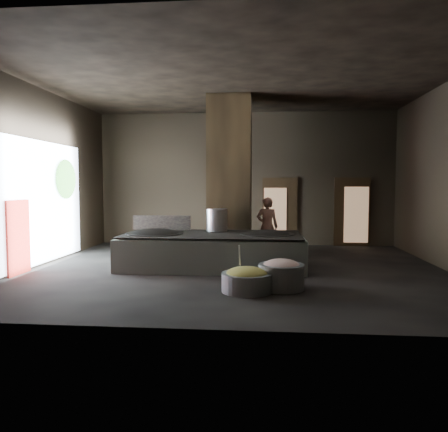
# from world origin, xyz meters

# --- Properties ---
(floor) EXTENTS (10.00, 9.00, 0.10)m
(floor) POSITION_xyz_m (0.00, 0.00, -0.05)
(floor) COLOR black
(floor) RESTS_ON ground
(ceiling) EXTENTS (10.00, 9.00, 0.10)m
(ceiling) POSITION_xyz_m (0.00, 0.00, 4.55)
(ceiling) COLOR black
(ceiling) RESTS_ON back_wall
(back_wall) EXTENTS (10.00, 0.10, 4.50)m
(back_wall) POSITION_xyz_m (0.00, 4.55, 2.25)
(back_wall) COLOR black
(back_wall) RESTS_ON ground
(front_wall) EXTENTS (10.00, 0.10, 4.50)m
(front_wall) POSITION_xyz_m (0.00, -4.55, 2.25)
(front_wall) COLOR black
(front_wall) RESTS_ON ground
(left_wall) EXTENTS (0.10, 9.00, 4.50)m
(left_wall) POSITION_xyz_m (-5.05, 0.00, 2.25)
(left_wall) COLOR black
(left_wall) RESTS_ON ground
(pillar) EXTENTS (1.20, 1.20, 4.50)m
(pillar) POSITION_xyz_m (-0.30, 1.90, 2.25)
(pillar) COLOR black
(pillar) RESTS_ON ground
(hearth_platform) EXTENTS (4.50, 2.21, 0.78)m
(hearth_platform) POSITION_xyz_m (-0.60, 0.22, 0.39)
(hearth_platform) COLOR #B1C1AE
(hearth_platform) RESTS_ON ground
(platform_cap) EXTENTS (4.37, 2.10, 0.03)m
(platform_cap) POSITION_xyz_m (-0.60, 0.22, 0.82)
(platform_cap) COLOR black
(platform_cap) RESTS_ON hearth_platform
(wok_left) EXTENTS (1.41, 1.41, 0.39)m
(wok_left) POSITION_xyz_m (-2.05, 0.17, 0.75)
(wok_left) COLOR black
(wok_left) RESTS_ON hearth_platform
(wok_left_rim) EXTENTS (1.44, 1.44, 0.05)m
(wok_left_rim) POSITION_xyz_m (-2.05, 0.17, 0.82)
(wok_left_rim) COLOR black
(wok_left_rim) RESTS_ON hearth_platform
(wok_right) EXTENTS (1.31, 1.31, 0.37)m
(wok_right) POSITION_xyz_m (0.75, 0.27, 0.75)
(wok_right) COLOR black
(wok_right) RESTS_ON hearth_platform
(wok_right_rim) EXTENTS (1.34, 1.34, 0.05)m
(wok_right_rim) POSITION_xyz_m (0.75, 0.27, 0.82)
(wok_right_rim) COLOR black
(wok_right_rim) RESTS_ON hearth_platform
(stock_pot) EXTENTS (0.54, 0.54, 0.58)m
(stock_pot) POSITION_xyz_m (-0.55, 0.77, 1.13)
(stock_pot) COLOR #A6A8AE
(stock_pot) RESTS_ON hearth_platform
(splash_guard) EXTENTS (1.55, 0.09, 0.39)m
(splash_guard) POSITION_xyz_m (-2.05, 0.97, 1.03)
(splash_guard) COLOR black
(splash_guard) RESTS_ON hearth_platform
(cook) EXTENTS (0.66, 0.47, 1.69)m
(cook) POSITION_xyz_m (0.76, 2.13, 0.84)
(cook) COLOR #99614E
(cook) RESTS_ON ground
(veg_basin) EXTENTS (1.30, 1.30, 0.36)m
(veg_basin) POSITION_xyz_m (0.36, -2.24, 0.18)
(veg_basin) COLOR slate
(veg_basin) RESTS_ON ground
(veg_fill) EXTENTS (0.80, 0.80, 0.25)m
(veg_fill) POSITION_xyz_m (0.36, -2.24, 0.35)
(veg_fill) COLOR #799849
(veg_fill) RESTS_ON veg_basin
(ladle) EXTENTS (0.03, 0.39, 0.69)m
(ladle) POSITION_xyz_m (0.21, -2.09, 0.55)
(ladle) COLOR #A6A8AE
(ladle) RESTS_ON veg_basin
(meat_basin) EXTENTS (1.05, 1.05, 0.49)m
(meat_basin) POSITION_xyz_m (1.02, -1.96, 0.24)
(meat_basin) COLOR slate
(meat_basin) RESTS_ON ground
(meat_fill) EXTENTS (0.74, 0.74, 0.28)m
(meat_fill) POSITION_xyz_m (1.02, -1.96, 0.45)
(meat_fill) COLOR tan
(meat_fill) RESTS_ON meat_basin
(doorway_near) EXTENTS (1.18, 0.08, 2.38)m
(doorway_near) POSITION_xyz_m (1.20, 4.45, 1.10)
(doorway_near) COLOR black
(doorway_near) RESTS_ON ground
(doorway_near_glow) EXTENTS (0.76, 0.04, 1.79)m
(doorway_near_glow) POSITION_xyz_m (1.04, 4.39, 1.05)
(doorway_near_glow) COLOR #8C6647
(doorway_near_glow) RESTS_ON ground
(doorway_far) EXTENTS (1.18, 0.08, 2.38)m
(doorway_far) POSITION_xyz_m (3.60, 4.45, 1.10)
(doorway_far) COLOR black
(doorway_far) RESTS_ON ground
(doorway_far_glow) EXTENTS (0.79, 0.04, 1.87)m
(doorway_far_glow) POSITION_xyz_m (3.73, 4.39, 1.05)
(doorway_far_glow) COLOR #8C6647
(doorway_far_glow) RESTS_ON ground
(left_opening) EXTENTS (0.04, 4.20, 3.10)m
(left_opening) POSITION_xyz_m (-4.95, 0.20, 1.60)
(left_opening) COLOR white
(left_opening) RESTS_ON ground
(pavilion_sliver) EXTENTS (0.05, 0.90, 1.70)m
(pavilion_sliver) POSITION_xyz_m (-4.88, -1.10, 0.85)
(pavilion_sliver) COLOR maroon
(pavilion_sliver) RESTS_ON ground
(tree_silhouette) EXTENTS (0.28, 1.10, 1.10)m
(tree_silhouette) POSITION_xyz_m (-4.85, 1.30, 2.20)
(tree_silhouette) COLOR #194714
(tree_silhouette) RESTS_ON left_opening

